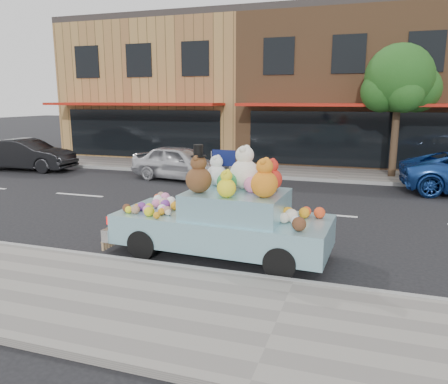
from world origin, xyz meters
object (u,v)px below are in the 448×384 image
at_px(street_tree, 400,84).
at_px(art_car, 224,217).
at_px(car_dark, 27,155).
at_px(car_silver, 181,163).

distance_m(street_tree, art_car, 11.44).
bearing_deg(car_dark, art_car, -128.05).
distance_m(street_tree, car_silver, 8.98).
bearing_deg(street_tree, car_silver, -160.00).
height_order(car_dark, art_car, art_car).
xyz_separation_m(car_silver, art_car, (4.31, -7.56, 0.12)).
bearing_deg(car_silver, street_tree, -60.97).
height_order(street_tree, art_car, street_tree).
bearing_deg(car_silver, art_car, -141.27).
height_order(street_tree, car_dark, street_tree).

